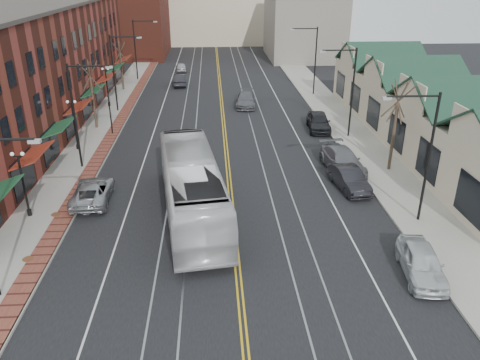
{
  "coord_description": "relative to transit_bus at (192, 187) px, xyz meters",
  "views": [
    {
      "loc": [
        -1.12,
        -18.76,
        14.37
      ],
      "look_at": [
        0.55,
        8.5,
        2.0
      ],
      "focal_mm": 35.0,
      "sensor_mm": 36.0,
      "label": 1
    }
  ],
  "objects": [
    {
      "name": "manhole_mid",
      "position": [
        -8.69,
        -4.74,
        -1.78
      ],
      "size": [
        0.6,
        0.6,
        0.02
      ],
      "primitive_type": "cylinder",
      "color": "#592D19",
      "rests_on": "sidewalk_left"
    },
    {
      "name": "streetlight_r_2",
      "position": [
        13.55,
        30.26,
        3.09
      ],
      "size": [
        3.33,
        0.25,
        8.0
      ],
      "color": "black",
      "rests_on": "sidewalk_right"
    },
    {
      "name": "backdrop_mid",
      "position": [
        2.51,
        77.26,
        2.56
      ],
      "size": [
        22.0,
        14.0,
        9.0
      ],
      "primitive_type": "cube",
      "color": "beige",
      "rests_on": "ground"
    },
    {
      "name": "parked_car_b",
      "position": [
        10.96,
        3.23,
        -1.17
      ],
      "size": [
        2.25,
        4.83,
        1.53
      ],
      "primitive_type": "imported",
      "rotation": [
        0.0,
        0.0,
        0.14
      ],
      "color": "black",
      "rests_on": "ground"
    },
    {
      "name": "tree_left_far",
      "position": [
        -9.99,
        34.26,
        1.34
      ],
      "size": [
        1.66,
        1.28,
        6.02
      ],
      "color": "#382B21",
      "rests_on": "sidewalk_left"
    },
    {
      "name": "distant_car_far",
      "position": [
        -3.23,
        46.18,
        -1.28
      ],
      "size": [
        1.95,
        4.01,
        1.32
      ],
      "primitive_type": "imported",
      "rotation": [
        0.0,
        0.0,
        3.25
      ],
      "color": "#B2B3BA",
      "rests_on": "ground"
    },
    {
      "name": "lamppost_l_1",
      "position": [
        -10.29,
        0.26,
        0.26
      ],
      "size": [
        0.84,
        0.28,
        4.27
      ],
      "color": "black",
      "rests_on": "sidewalk_left"
    },
    {
      "name": "tree_right_mid",
      "position": [
        15.01,
        6.26,
        1.81
      ],
      "size": [
        1.9,
        1.46,
        6.93
      ],
      "color": "#382B21",
      "rests_on": "sidewalk_right"
    },
    {
      "name": "lamppost_l_3",
      "position": [
        -10.29,
        26.26,
        0.26
      ],
      "size": [
        0.84,
        0.28,
        4.27
      ],
      "color": "black",
      "rests_on": "sidewalk_left"
    },
    {
      "name": "streetlight_r_1",
      "position": [
        13.55,
        14.26,
        3.09
      ],
      "size": [
        3.33,
        0.25,
        8.0
      ],
      "color": "black",
      "rests_on": "sidewalk_right"
    },
    {
      "name": "tree_left_near",
      "position": [
        -9.99,
        18.26,
        1.57
      ],
      "size": [
        1.78,
        1.37,
        6.48
      ],
      "color": "#382B21",
      "rests_on": "sidewalk_left"
    },
    {
      "name": "sidewalk_left",
      "position": [
        -9.49,
        12.26,
        -1.86
      ],
      "size": [
        4.0,
        120.0,
        0.15
      ],
      "primitive_type": "cube",
      "color": "gray",
      "rests_on": "ground"
    },
    {
      "name": "streetlight_l_2",
      "position": [
        -8.54,
        24.26,
        3.09
      ],
      "size": [
        3.33,
        0.25,
        8.0
      ],
      "color": "black",
      "rests_on": "sidewalk_left"
    },
    {
      "name": "manhole_far",
      "position": [
        -8.69,
        0.26,
        -1.78
      ],
      "size": [
        0.6,
        0.6,
        0.02
      ],
      "primitive_type": "cylinder",
      "color": "#592D19",
      "rests_on": "sidewalk_left"
    },
    {
      "name": "building_left",
      "position": [
        -16.49,
        19.26,
        3.56
      ],
      "size": [
        10.0,
        50.0,
        11.0
      ],
      "primitive_type": "cube",
      "color": "maroon",
      "rests_on": "ground"
    },
    {
      "name": "parked_suv",
      "position": [
        -6.79,
        2.33,
        -1.22
      ],
      "size": [
        2.6,
        5.27,
        1.44
      ],
      "primitive_type": "imported",
      "rotation": [
        0.0,
        0.0,
        3.18
      ],
      "color": "#9C9FA3",
      "rests_on": "ground"
    },
    {
      "name": "traffic_signal",
      "position": [
        -8.09,
        16.26,
        0.41
      ],
      "size": [
        0.18,
        0.15,
        3.8
      ],
      "color": "black",
      "rests_on": "sidewalk_left"
    },
    {
      "name": "distant_car_left",
      "position": [
        -2.88,
        36.54,
        -1.18
      ],
      "size": [
        1.89,
        4.71,
        1.52
      ],
      "primitive_type": "imported",
      "rotation": [
        0.0,
        0.0,
        3.2
      ],
      "color": "black",
      "rests_on": "ground"
    },
    {
      "name": "transit_bus",
      "position": [
        0.0,
        0.0,
        0.0
      ],
      "size": [
        5.08,
        14.23,
        3.88
      ],
      "primitive_type": "imported",
      "rotation": [
        0.0,
        0.0,
        3.27
      ],
      "color": "silver",
      "rests_on": "ground"
    },
    {
      "name": "distant_car_right",
      "position": [
        5.24,
        25.63,
        -1.17
      ],
      "size": [
        2.64,
        5.45,
        1.53
      ],
      "primitive_type": "imported",
      "rotation": [
        0.0,
        0.0,
        -0.1
      ],
      "color": "#5A5A61",
      "rests_on": "ground"
    },
    {
      "name": "streetlight_l_1",
      "position": [
        -8.54,
        8.26,
        3.09
      ],
      "size": [
        3.33,
        0.25,
        8.0
      ],
      "color": "black",
      "rests_on": "sidewalk_left"
    },
    {
      "name": "streetlight_r_0",
      "position": [
        13.55,
        -1.74,
        3.09
      ],
      "size": [
        3.33,
        0.25,
        8.0
      ],
      "color": "black",
      "rests_on": "sidewalk_right"
    },
    {
      "name": "backdrop_right",
      "position": [
        17.51,
        57.26,
        3.56
      ],
      "size": [
        12.0,
        16.0,
        11.0
      ],
      "primitive_type": "cube",
      "color": "slate",
      "rests_on": "ground"
    },
    {
      "name": "sidewalk_right",
      "position": [
        14.51,
        12.26,
        -1.86
      ],
      "size": [
        4.0,
        120.0,
        0.15
      ],
      "primitive_type": "cube",
      "color": "gray",
      "rests_on": "ground"
    },
    {
      "name": "building_right",
      "position": [
        20.51,
        12.26,
        0.36
      ],
      "size": [
        8.0,
        36.0,
        4.6
      ],
      "primitive_type": "cube",
      "color": "beige",
      "rests_on": "ground"
    },
    {
      "name": "parked_car_d",
      "position": [
        11.67,
        16.59,
        -1.08
      ],
      "size": [
        2.44,
        5.18,
        1.71
      ],
      "primitive_type": "imported",
      "rotation": [
        0.0,
        0.0,
        -0.09
      ],
      "color": "black",
      "rests_on": "ground"
    },
    {
      "name": "ground",
      "position": [
        2.51,
        -7.74,
        -1.94
      ],
      "size": [
        160.0,
        160.0,
        0.0
      ],
      "primitive_type": "plane",
      "color": "black",
      "rests_on": "ground"
    },
    {
      "name": "parked_car_a",
      "position": [
        11.81,
        -7.23,
        -1.16
      ],
      "size": [
        2.45,
        4.78,
        1.56
      ],
      "primitive_type": "imported",
      "rotation": [
        0.0,
        0.0,
        -0.14
      ],
      "color": "silver",
      "rests_on": "ground"
    },
    {
      "name": "streetlight_l_3",
      "position": [
        -8.54,
        40.26,
        3.09
      ],
      "size": [
        3.33,
        0.25,
        8.0
      ],
      "color": "black",
      "rests_on": "sidewalk_left"
    },
    {
      "name": "lamppost_l_2",
      "position": [
        -10.29,
        12.26,
        0.26
      ],
      "size": [
        0.84,
        0.28,
        4.27
      ],
      "color": "black",
      "rests_on": "sidewalk_left"
    },
    {
      "name": "parked_car_c",
      "position": [
        11.36,
        6.52,
        -1.1
      ],
      "size": [
        2.97,
        6.0,
        1.68
      ],
      "primitive_type": "imported",
      "rotation": [
        0.0,
        0.0,
        0.11
      ],
      "color": "slate",
      "rests_on": "ground"
    },
    {
      "name": "backdrop_left",
      "position": [
        -13.49,
        62.26,
        5.06
      ],
      "size": [
        14.0,
        18.0,
        14.0
      ],
      "primitive_type": "cube",
      "color": "maroon",
      "rests_on": "ground"
    }
  ]
}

